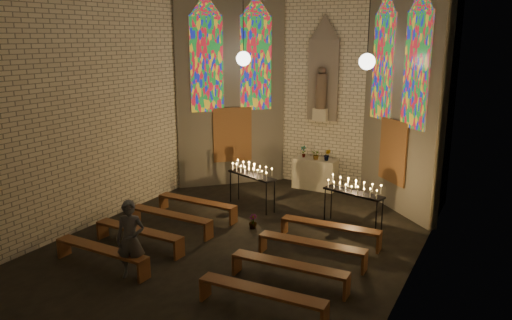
% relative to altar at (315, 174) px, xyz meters
% --- Properties ---
extents(floor, '(12.00, 12.00, 0.00)m').
position_rel_altar_xyz_m(floor, '(0.00, -5.45, -0.50)').
color(floor, black).
rests_on(floor, ground).
extents(room, '(8.22, 12.43, 7.00)m').
position_rel_altar_xyz_m(room, '(-0.00, -2.08, 3.22)').
color(room, beige).
rests_on(room, ground).
extents(altar, '(1.40, 0.60, 1.00)m').
position_rel_altar_xyz_m(altar, '(0.00, 0.00, 0.00)').
color(altar, beige).
rests_on(altar, ground).
extents(flower_vase_left, '(0.21, 0.15, 0.39)m').
position_rel_altar_xyz_m(flower_vase_left, '(-0.44, 0.03, 0.69)').
color(flower_vase_left, '#4C723F').
rests_on(flower_vase_left, altar).
extents(flower_vase_center, '(0.38, 0.36, 0.33)m').
position_rel_altar_xyz_m(flower_vase_center, '(0.06, -0.08, 0.67)').
color(flower_vase_center, '#4C723F').
rests_on(flower_vase_center, altar).
extents(flower_vase_right, '(0.24, 0.21, 0.38)m').
position_rel_altar_xyz_m(flower_vase_right, '(0.42, -0.07, 0.69)').
color(flower_vase_right, '#4C723F').
rests_on(flower_vase_right, altar).
extents(aisle_flower_pot, '(0.21, 0.21, 0.38)m').
position_rel_altar_xyz_m(aisle_flower_pot, '(-0.13, -4.04, -0.31)').
color(aisle_flower_pot, '#4C723F').
rests_on(aisle_flower_pot, ground).
extents(votive_stand_left, '(1.71, 0.95, 1.23)m').
position_rel_altar_xyz_m(votive_stand_left, '(-0.96, -2.58, 0.56)').
color(votive_stand_left, black).
rests_on(votive_stand_left, ground).
extents(votive_stand_right, '(1.68, 0.79, 1.20)m').
position_rel_altar_xyz_m(votive_stand_right, '(2.11, -2.75, 0.53)').
color(votive_stand_right, black).
rests_on(votive_stand_right, ground).
extents(pew_left_0, '(2.45, 0.41, 0.47)m').
position_rel_altar_xyz_m(pew_left_0, '(-1.94, -3.96, -0.12)').
color(pew_left_0, brown).
rests_on(pew_left_0, ground).
extents(pew_right_0, '(2.45, 0.41, 0.47)m').
position_rel_altar_xyz_m(pew_right_0, '(1.94, -3.96, -0.12)').
color(pew_right_0, brown).
rests_on(pew_right_0, ground).
extents(pew_left_1, '(2.45, 0.41, 0.47)m').
position_rel_altar_xyz_m(pew_left_1, '(-1.94, -5.16, -0.12)').
color(pew_left_1, brown).
rests_on(pew_left_1, ground).
extents(pew_right_1, '(2.45, 0.41, 0.47)m').
position_rel_altar_xyz_m(pew_right_1, '(1.94, -5.16, -0.12)').
color(pew_right_1, brown).
rests_on(pew_right_1, ground).
extents(pew_left_2, '(2.45, 0.41, 0.47)m').
position_rel_altar_xyz_m(pew_left_2, '(-1.94, -6.36, -0.12)').
color(pew_left_2, brown).
rests_on(pew_left_2, ground).
extents(pew_right_2, '(2.45, 0.41, 0.47)m').
position_rel_altar_xyz_m(pew_right_2, '(1.94, -6.36, -0.12)').
color(pew_right_2, brown).
rests_on(pew_right_2, ground).
extents(pew_left_3, '(2.45, 0.41, 0.47)m').
position_rel_altar_xyz_m(pew_left_3, '(-1.94, -7.56, -0.12)').
color(pew_left_3, brown).
rests_on(pew_left_3, ground).
extents(pew_right_3, '(2.45, 0.41, 0.47)m').
position_rel_altar_xyz_m(pew_right_3, '(1.94, -7.56, -0.12)').
color(pew_right_3, brown).
rests_on(pew_right_3, ground).
extents(visitor, '(0.71, 0.60, 1.66)m').
position_rel_altar_xyz_m(visitor, '(-1.07, -7.58, 0.33)').
color(visitor, '#494B53').
rests_on(visitor, ground).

